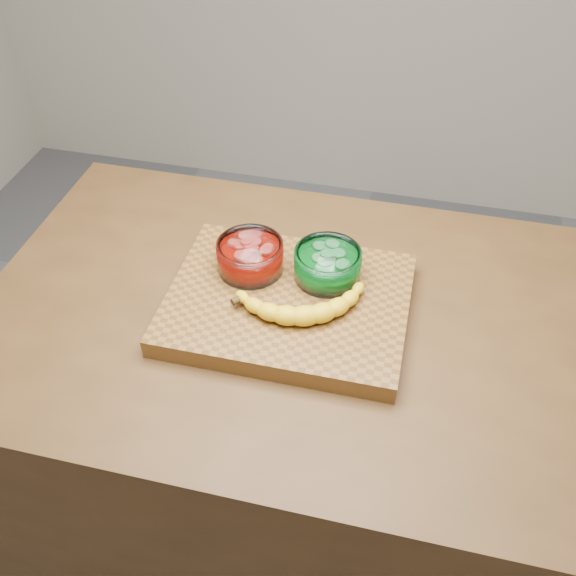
# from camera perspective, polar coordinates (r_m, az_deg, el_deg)

# --- Properties ---
(ground) EXTENTS (3.50, 3.50, 0.00)m
(ground) POSITION_cam_1_polar(r_m,az_deg,el_deg) (1.98, 0.00, -20.72)
(ground) COLOR #5E5E63
(ground) RESTS_ON ground
(counter) EXTENTS (1.20, 0.80, 0.90)m
(counter) POSITION_cam_1_polar(r_m,az_deg,el_deg) (1.59, 0.00, -13.56)
(counter) COLOR #4A2F16
(counter) RESTS_ON ground
(cutting_board) EXTENTS (0.45, 0.35, 0.04)m
(cutting_board) POSITION_cam_1_polar(r_m,az_deg,el_deg) (1.22, 0.00, -1.37)
(cutting_board) COLOR brown
(cutting_board) RESTS_ON counter
(bowl_red) EXTENTS (0.13, 0.13, 0.06)m
(bowl_red) POSITION_cam_1_polar(r_m,az_deg,el_deg) (1.25, -3.37, 2.84)
(bowl_red) COLOR white
(bowl_red) RESTS_ON cutting_board
(bowl_green) EXTENTS (0.13, 0.13, 0.06)m
(bowl_green) POSITION_cam_1_polar(r_m,az_deg,el_deg) (1.23, 3.53, 2.11)
(bowl_green) COLOR white
(bowl_green) RESTS_ON cutting_board
(banana) EXTENTS (0.26, 0.16, 0.04)m
(banana) POSITION_cam_1_polar(r_m,az_deg,el_deg) (1.18, 0.99, -0.88)
(banana) COLOR gold
(banana) RESTS_ON cutting_board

